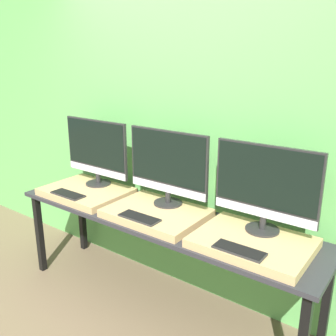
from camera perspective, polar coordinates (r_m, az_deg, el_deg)
ground_plane at (r=2.89m, az=-5.19°, el=-22.70°), size 12.00×12.00×0.00m
wall_back at (r=2.81m, az=3.17°, el=5.79°), size 8.00×0.04×2.60m
workbench at (r=2.72m, az=-1.36°, el=-8.53°), size 2.38×0.60×0.74m
wooden_riser_left at (r=3.13m, az=-12.33°, el=-3.53°), size 0.67×0.50×0.05m
monitor_left at (r=3.12m, az=-10.86°, el=2.73°), size 0.65×0.21×0.55m
keyboard_left at (r=3.01m, az=-14.99°, el=-3.88°), size 0.29×0.11×0.01m
wooden_riser_center at (r=2.66m, az=-1.76°, el=-6.90°), size 0.67×0.50×0.05m
monitor_center at (r=2.65m, az=-0.02°, el=0.47°), size 0.65×0.21×0.55m
keyboard_center at (r=2.52m, az=-4.38°, el=-7.54°), size 0.29×0.11×0.01m
wooden_riser_right at (r=2.33m, az=12.77°, el=-11.05°), size 0.67×0.50×0.05m
monitor_right at (r=2.32m, az=14.66°, el=-2.59°), size 0.65×0.21×0.55m
keyboard_right at (r=2.16m, az=10.79°, el=-12.19°), size 0.29×0.11×0.01m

